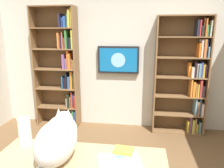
% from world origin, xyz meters
% --- Properties ---
extents(wall_back, '(4.52, 0.06, 2.70)m').
position_xyz_m(wall_back, '(0.00, -2.23, 1.35)').
color(wall_back, beige).
rests_on(wall_back, ground).
extents(bookshelf_left, '(0.88, 0.28, 2.02)m').
position_xyz_m(bookshelf_left, '(-1.22, -2.06, 1.01)').
color(bookshelf_left, brown).
rests_on(bookshelf_left, ground).
extents(bookshelf_right, '(0.80, 0.28, 2.20)m').
position_xyz_m(bookshelf_right, '(1.01, -2.06, 1.10)').
color(bookshelf_right, brown).
rests_on(bookshelf_right, ground).
extents(wall_mounted_tv, '(0.74, 0.07, 0.49)m').
position_xyz_m(wall_mounted_tv, '(-0.03, -2.15, 1.27)').
color(wall_mounted_tv, black).
extents(cat, '(0.29, 0.62, 0.36)m').
position_xyz_m(cat, '(0.18, 0.20, 0.95)').
color(cat, white).
rests_on(cat, desk).
extents(open_binder, '(0.38, 0.31, 0.02)m').
position_xyz_m(open_binder, '(-0.30, 0.18, 0.78)').
color(open_binder, white).
rests_on(open_binder, desk).
extents(paper_towel_roll, '(0.11, 0.11, 0.25)m').
position_xyz_m(paper_towel_roll, '(0.56, 0.04, 0.89)').
color(paper_towel_roll, white).
rests_on(paper_towel_roll, desk).
extents(desk_book_stack, '(0.17, 0.13, 0.05)m').
position_xyz_m(desk_book_stack, '(-0.32, 0.08, 0.79)').
color(desk_book_stack, '#6699A8').
rests_on(desk_book_stack, desk).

